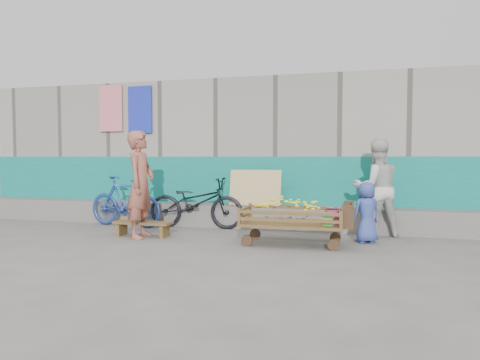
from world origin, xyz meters
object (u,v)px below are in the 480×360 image
(bench, at_px, (143,225))
(bicycle_blue, at_px, (125,201))
(woman, at_px, (376,188))
(bicycle_dark, at_px, (196,203))
(banana_cart, at_px, (290,213))
(child, at_px, (367,212))
(vendor_man, at_px, (141,184))

(bench, distance_m, bicycle_blue, 1.25)
(woman, bearing_deg, bicycle_dark, -17.63)
(bicycle_blue, bearing_deg, bench, -126.76)
(banana_cart, relative_size, child, 1.76)
(bench, xyz_separation_m, bicycle_blue, (-0.84, 0.87, 0.32))
(banana_cart, height_order, bench, banana_cart)
(banana_cart, distance_m, vendor_man, 2.60)
(banana_cart, relative_size, woman, 1.03)
(bench, xyz_separation_m, bicycle_dark, (0.58, 1.07, 0.31))
(bench, distance_m, woman, 4.14)
(vendor_man, distance_m, child, 3.80)
(child, xyz_separation_m, bicycle_blue, (-4.61, 0.46, 0.01))
(banana_cart, xyz_separation_m, bicycle_blue, (-3.44, 0.92, 0.00))
(vendor_man, bearing_deg, woman, -76.99)
(banana_cart, distance_m, bicycle_blue, 3.56)
(bicycle_dark, bearing_deg, child, -105.04)
(woman, height_order, bicycle_blue, woman)
(vendor_man, bearing_deg, child, -85.55)
(woman, bearing_deg, bicycle_blue, -15.14)
(banana_cart, height_order, woman, woman)
(banana_cart, bearing_deg, bench, 178.87)
(bench, bearing_deg, child, 6.22)
(banana_cart, distance_m, bench, 2.61)
(vendor_man, distance_m, woman, 4.09)
(woman, bearing_deg, child, 57.04)
(bench, xyz_separation_m, vendor_man, (0.03, -0.11, 0.73))
(woman, distance_m, bicycle_dark, 3.38)
(vendor_man, height_order, bicycle_blue, vendor_man)
(banana_cart, bearing_deg, bicycle_dark, 150.84)
(woman, relative_size, bicycle_blue, 1.01)
(vendor_man, relative_size, child, 1.86)
(vendor_man, height_order, child, vendor_man)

